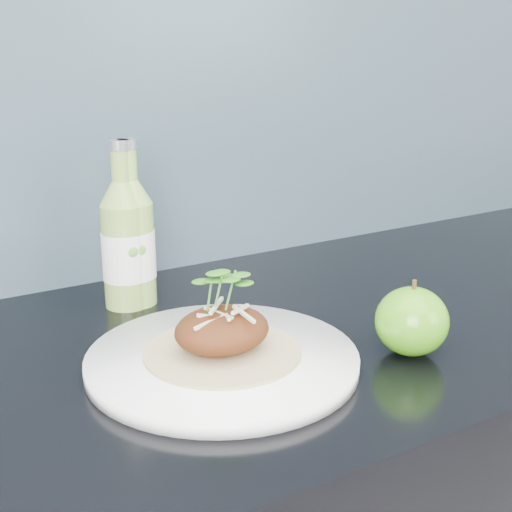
# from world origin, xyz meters

# --- Properties ---
(subway_backsplash) EXTENTS (4.00, 0.02, 0.70)m
(subway_backsplash) POSITION_xyz_m (0.00, 1.99, 1.25)
(subway_backsplash) COLOR slate
(subway_backsplash) RESTS_ON kitchen_counter
(dinner_plate) EXTENTS (0.38, 0.38, 0.02)m
(dinner_plate) POSITION_xyz_m (-0.04, 1.63, 0.91)
(dinner_plate) COLOR white
(dinner_plate) RESTS_ON kitchen_counter
(pork_taco) EXTENTS (0.17, 0.17, 0.10)m
(pork_taco) POSITION_xyz_m (-0.04, 1.63, 0.95)
(pork_taco) COLOR #A18A5C
(pork_taco) RESTS_ON dinner_plate
(green_apple) EXTENTS (0.11, 0.11, 0.09)m
(green_apple) POSITION_xyz_m (0.16, 1.55, 0.94)
(green_apple) COLOR #2E810E
(green_apple) RESTS_ON kitchen_counter
(cider_bottle_left) EXTENTS (0.07, 0.07, 0.22)m
(cider_bottle_left) POSITION_xyz_m (-0.06, 1.86, 0.99)
(cider_bottle_left) COLOR #7EA544
(cider_bottle_left) RESTS_ON kitchen_counter
(cider_bottle_right) EXTENTS (0.07, 0.07, 0.22)m
(cider_bottle_right) POSITION_xyz_m (-0.05, 1.87, 0.99)
(cider_bottle_right) COLOR #81AF49
(cider_bottle_right) RESTS_ON kitchen_counter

